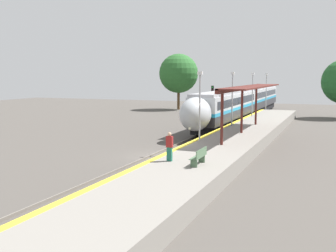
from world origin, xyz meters
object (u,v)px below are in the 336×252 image
at_px(train, 242,102).
at_px(lamppost_mid, 232,95).
at_px(platform_bench, 199,156).
at_px(lamppost_farthest, 266,89).
at_px(person_waiting, 170,146).
at_px(railway_signal, 212,100).
at_px(lamppost_near, 200,101).
at_px(lamppost_far, 252,91).

relative_size(train, lamppost_mid, 8.44).
relative_size(platform_bench, lamppost_farthest, 0.35).
xyz_separation_m(lamppost_mid, lamppost_farthest, (0.00, 20.02, 0.00)).
xyz_separation_m(train, person_waiting, (2.85, -32.55, -0.48)).
distance_m(platform_bench, lamppost_farthest, 37.99).
distance_m(lamppost_mid, lamppost_farthest, 20.02).
height_order(platform_bench, person_waiting, person_waiting).
height_order(person_waiting, railway_signal, railway_signal).
bearing_deg(railway_signal, lamppost_mid, -64.10).
bearing_deg(railway_signal, lamppost_farthest, 65.51).
height_order(train, lamppost_mid, lamppost_mid).
height_order(person_waiting, lamppost_farthest, lamppost_farthest).
xyz_separation_m(person_waiting, railway_signal, (-5.34, 27.17, 0.91)).
bearing_deg(train, lamppost_near, -84.96).
xyz_separation_m(lamppost_near, lamppost_farthest, (0.00, 30.03, 0.00)).
xyz_separation_m(train, lamppost_far, (2.21, -5.06, 1.59)).
distance_m(person_waiting, railway_signal, 27.71).
bearing_deg(train, platform_bench, -81.85).
bearing_deg(lamppost_far, platform_bench, -84.87).
bearing_deg(lamppost_mid, train, 98.36).
bearing_deg(lamppost_mid, railway_signal, 115.90).
bearing_deg(lamppost_farthest, lamppost_far, -90.00).
bearing_deg(lamppost_farthest, train, -114.09).
height_order(platform_bench, lamppost_near, lamppost_near).
xyz_separation_m(railway_signal, lamppost_far, (4.71, 0.32, 1.16)).
relative_size(platform_bench, railway_signal, 0.40).
height_order(platform_bench, railway_signal, railway_signal).
distance_m(train, railway_signal, 5.94).
relative_size(person_waiting, lamppost_mid, 0.32).
bearing_deg(platform_bench, railway_signal, 104.67).
bearing_deg(train, person_waiting, -85.00).
bearing_deg(lamppost_near, lamppost_far, 90.00).
xyz_separation_m(platform_bench, lamppost_far, (-2.50, 27.82, 2.43)).
relative_size(train, lamppost_near, 8.44).
relative_size(train, lamppost_far, 8.44).
relative_size(person_waiting, railway_signal, 0.36).
distance_m(railway_signal, lamppost_mid, 10.84).
distance_m(lamppost_near, lamppost_farthest, 30.03).
distance_m(train, person_waiting, 32.68).
relative_size(person_waiting, lamppost_farthest, 0.32).
bearing_deg(train, lamppost_mid, -81.64).
bearing_deg(lamppost_far, railway_signal, -176.12).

